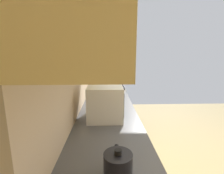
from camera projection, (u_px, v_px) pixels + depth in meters
wall_back at (72, 70)px, 1.65m from camera, size 3.94×0.12×2.72m
upper_cabinets at (88, 5)px, 1.14m from camera, size 2.08×0.34×0.74m
oven_range at (108, 108)px, 3.21m from camera, size 0.68×0.65×1.08m
microwave at (105, 101)px, 1.61m from camera, size 0.45×0.34×0.32m
bowl at (111, 96)px, 2.31m from camera, size 0.13×0.13×0.05m
kettle at (118, 166)px, 0.81m from camera, size 0.20×0.15×0.17m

